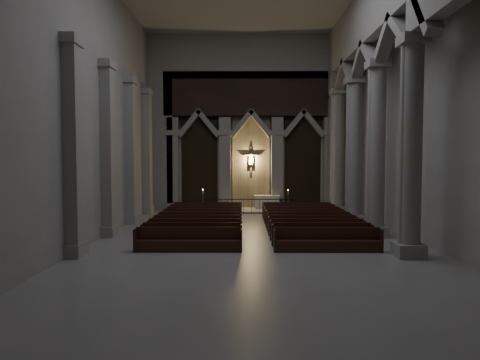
{
  "coord_description": "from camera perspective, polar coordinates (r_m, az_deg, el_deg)",
  "views": [
    {
      "loc": [
        -0.6,
        -18.04,
        3.64
      ],
      "look_at": [
        -0.72,
        3.0,
        2.53
      ],
      "focal_mm": 32.0,
      "sensor_mm": 36.0,
      "label": 1
    }
  ],
  "objects": [
    {
      "name": "worshipper",
      "position": [
        25.97,
        5.55,
        -3.74
      ],
      "size": [
        0.5,
        0.41,
        1.19
      ],
      "primitive_type": "imported",
      "rotation": [
        0.0,
        0.0,
        0.31
      ],
      "color": "black",
      "rests_on": "ground"
    },
    {
      "name": "altar_rail",
      "position": [
        27.4,
        1.58,
        -3.2
      ],
      "size": [
        5.2,
        0.09,
        1.02
      ],
      "color": "black",
      "rests_on": "ground"
    },
    {
      "name": "candle_stand_right",
      "position": [
        27.45,
        6.42,
        -3.71
      ],
      "size": [
        0.27,
        0.27,
        1.6
      ],
      "color": "#B97A39",
      "rests_on": "ground"
    },
    {
      "name": "sanctuary_wall",
      "position": [
        29.73,
        1.49,
        8.75
      ],
      "size": [
        14.0,
        0.77,
        12.0
      ],
      "color": "gray",
      "rests_on": "ground"
    },
    {
      "name": "sanctuary_step",
      "position": [
        28.87,
        1.51,
        -4.09
      ],
      "size": [
        8.5,
        2.6,
        0.15
      ],
      "primitive_type": "cube",
      "color": "gray",
      "rests_on": "ground"
    },
    {
      "name": "room",
      "position": [
        18.48,
        2.26,
        15.39
      ],
      "size": [
        24.0,
        24.1,
        12.0
      ],
      "color": "gray",
      "rests_on": "ground"
    },
    {
      "name": "candle_stand_left",
      "position": [
        27.69,
        -4.95,
        -3.64
      ],
      "size": [
        0.27,
        0.27,
        1.61
      ],
      "color": "#B97A39",
      "rests_on": "ground"
    },
    {
      "name": "left_pilasters",
      "position": [
        22.4,
        -15.64,
        3.59
      ],
      "size": [
        0.6,
        13.0,
        8.03
      ],
      "color": "gray",
      "rests_on": "ground"
    },
    {
      "name": "altar",
      "position": [
        29.49,
        3.59,
        -2.91
      ],
      "size": [
        1.77,
        0.71,
        0.9
      ],
      "color": "beige",
      "rests_on": "sanctuary_step"
    },
    {
      "name": "right_arcade",
      "position": [
        20.74,
        18.02,
        14.52
      ],
      "size": [
        1.0,
        24.0,
        12.0
      ],
      "color": "gray",
      "rests_on": "ground"
    },
    {
      "name": "pews",
      "position": [
        21.33,
        1.94,
        -5.99
      ],
      "size": [
        9.57,
        9.78,
        0.93
      ],
      "color": "black",
      "rests_on": "ground"
    }
  ]
}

